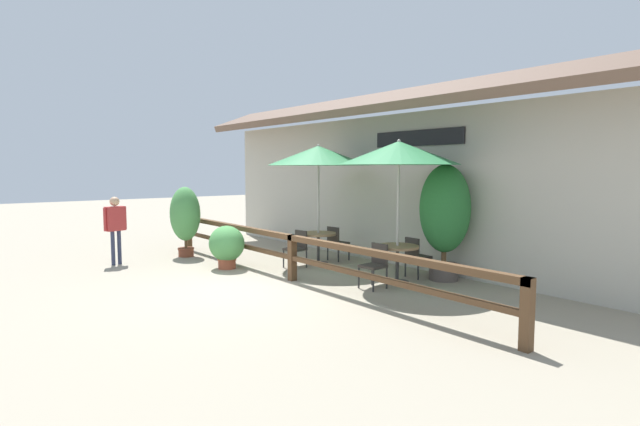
# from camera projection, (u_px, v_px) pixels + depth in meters

# --- Properties ---
(ground_plane) EXTENTS (60.00, 60.00, 0.00)m
(ground_plane) POSITION_uv_depth(u_px,v_px,m) (248.00, 288.00, 9.69)
(ground_plane) COLOR #9E937F
(building_facade) EXTENTS (14.28, 1.49, 4.23)m
(building_facade) POSITION_uv_depth(u_px,v_px,m) (395.00, 175.00, 12.04)
(building_facade) COLOR #BCB7A8
(building_facade) RESTS_ON ground
(patio_railing) EXTENTS (10.40, 0.14, 0.95)m
(patio_railing) POSITION_uv_depth(u_px,v_px,m) (292.00, 247.00, 10.27)
(patio_railing) COLOR brown
(patio_railing) RESTS_ON ground
(patio_umbrella_near) EXTENTS (2.43, 2.43, 2.89)m
(patio_umbrella_near) POSITION_uv_depth(u_px,v_px,m) (318.00, 156.00, 11.89)
(patio_umbrella_near) COLOR #B7B2A8
(patio_umbrella_near) RESTS_ON ground
(dining_table_near) EXTENTS (0.87, 0.87, 0.76)m
(dining_table_near) POSITION_uv_depth(u_px,v_px,m) (318.00, 239.00, 12.07)
(dining_table_near) COLOR olive
(dining_table_near) RESTS_ON ground
(chair_near_streetside) EXTENTS (0.45, 0.45, 0.86)m
(chair_near_streetside) POSITION_uv_depth(u_px,v_px,m) (297.00, 247.00, 11.67)
(chair_near_streetside) COLOR #332D28
(chair_near_streetside) RESTS_ON ground
(chair_near_wallside) EXTENTS (0.45, 0.45, 0.86)m
(chair_near_wallside) POSITION_uv_depth(u_px,v_px,m) (337.00, 241.00, 12.53)
(chair_near_wallside) COLOR #332D28
(chair_near_wallside) RESTS_ON ground
(patio_umbrella_middle) EXTENTS (2.43, 2.43, 2.89)m
(patio_umbrella_middle) POSITION_uv_depth(u_px,v_px,m) (399.00, 153.00, 9.90)
(patio_umbrella_middle) COLOR #B7B2A8
(patio_umbrella_middle) RESTS_ON ground
(dining_table_middle) EXTENTS (0.87, 0.87, 0.76)m
(dining_table_middle) POSITION_uv_depth(u_px,v_px,m) (397.00, 253.00, 10.08)
(dining_table_middle) COLOR olive
(dining_table_middle) RESTS_ON ground
(chair_middle_streetside) EXTENTS (0.44, 0.44, 0.86)m
(chair_middle_streetside) POSITION_uv_depth(u_px,v_px,m) (375.00, 263.00, 9.65)
(chair_middle_streetside) COLOR #332D28
(chair_middle_streetside) RESTS_ON ground
(chair_middle_wallside) EXTENTS (0.45, 0.45, 0.86)m
(chair_middle_wallside) POSITION_uv_depth(u_px,v_px,m) (416.00, 255.00, 10.57)
(chair_middle_wallside) COLOR #332D28
(chair_middle_wallside) RESTS_ON ground
(potted_plant_broad_leaf) EXTENTS (0.85, 0.77, 1.84)m
(potted_plant_broad_leaf) POSITION_uv_depth(u_px,v_px,m) (185.00, 216.00, 13.05)
(potted_plant_broad_leaf) COLOR brown
(potted_plant_broad_leaf) RESTS_ON ground
(potted_plant_entrance_palm) EXTENTS (0.88, 0.80, 1.00)m
(potted_plant_entrance_palm) POSITION_uv_depth(u_px,v_px,m) (227.00, 245.00, 11.51)
(potted_plant_entrance_palm) COLOR #9E4C33
(potted_plant_entrance_palm) RESTS_ON ground
(potted_plant_tall_tropical) EXTENTS (1.08, 0.97, 2.40)m
(potted_plant_tall_tropical) POSITION_uv_depth(u_px,v_px,m) (445.00, 213.00, 10.27)
(potted_plant_tall_tropical) COLOR #564C47
(potted_plant_tall_tropical) RESTS_ON ground
(pedestrian) EXTENTS (0.29, 0.57, 1.64)m
(pedestrian) POSITION_uv_depth(u_px,v_px,m) (115.00, 221.00, 11.95)
(pedestrian) COLOR #2D334C
(pedestrian) RESTS_ON ground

